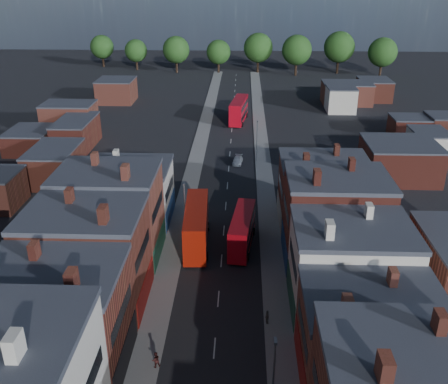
# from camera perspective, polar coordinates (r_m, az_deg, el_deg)

# --- Properties ---
(pavement_west) EXTENTS (3.00, 200.00, 0.12)m
(pavement_west) POSITION_cam_1_polar(r_m,az_deg,el_deg) (87.67, -3.82, 1.34)
(pavement_west) COLOR gray
(pavement_west) RESTS_ON ground
(pavement_east) EXTENTS (3.00, 200.00, 0.12)m
(pavement_east) POSITION_cam_1_polar(r_m,az_deg,el_deg) (87.32, 4.70, 1.21)
(pavement_east) COLOR gray
(pavement_east) RESTS_ON ground
(terrace_west) EXTENTS (12.00, 80.00, 12.25)m
(terrace_west) POSITION_cam_1_polar(r_m,az_deg,el_deg) (44.40, -21.00, -16.83)
(terrace_west) COLOR maroon
(terrace_west) RESTS_ON ground
(terrace_east) EXTENTS (12.00, 80.00, 12.25)m
(terrace_east) POSITION_cam_1_polar(r_m,az_deg,el_deg) (42.87, 18.23, -18.07)
(terrace_east) COLOR maroon
(terrace_east) RESTS_ON ground
(lamp_post_1) EXTENTS (0.25, 0.70, 8.12)m
(lamp_post_1) POSITION_cam_1_polar(r_m,az_deg,el_deg) (42.34, 5.71, -19.96)
(lamp_post_1) COLOR slate
(lamp_post_1) RESTS_ON ground
(lamp_post_2) EXTENTS (0.25, 0.70, 8.12)m
(lamp_post_2) POSITION_cam_1_polar(r_m,az_deg,el_deg) (67.52, -4.50, -1.66)
(lamp_post_2) COLOR slate
(lamp_post_2) RESTS_ON ground
(lamp_post_3) EXTENTS (0.25, 0.70, 8.12)m
(lamp_post_3) POSITION_cam_1_polar(r_m,az_deg,el_deg) (95.00, 3.78, 6.17)
(lamp_post_3) COLOR slate
(lamp_post_3) RESTS_ON ground
(bus_0) EXTENTS (3.62, 12.70, 5.44)m
(bus_0) POSITION_cam_1_polar(r_m,az_deg,el_deg) (66.42, -3.18, -3.80)
(bus_0) COLOR #B51B0A
(bus_0) RESTS_ON ground
(bus_1) EXTENTS (3.67, 10.85, 4.59)m
(bus_1) POSITION_cam_1_polar(r_m,az_deg,el_deg) (66.19, 2.09, -4.33)
(bus_1) COLOR #B10A14
(bus_1) RESTS_ON ground
(bus_2) EXTENTS (4.50, 12.84, 5.43)m
(bus_2) POSITION_cam_1_polar(r_m,az_deg,el_deg) (121.38, 1.70, 9.37)
(bus_2) COLOR #B10715
(bus_2) RESTS_ON ground
(car_2) EXTENTS (2.12, 4.49, 1.24)m
(car_2) POSITION_cam_1_polar(r_m,az_deg,el_deg) (70.80, -3.02, -4.03)
(car_2) COLOR black
(car_2) RESTS_ON ground
(car_3) EXTENTS (2.14, 4.33, 1.21)m
(car_3) POSITION_cam_1_polar(r_m,az_deg,el_deg) (95.14, 1.56, 3.63)
(car_3) COLOR white
(car_3) RESTS_ON ground
(ped_1) EXTENTS (0.91, 0.72, 1.66)m
(ped_1) POSITION_cam_1_polar(r_m,az_deg,el_deg) (49.19, -7.81, -18.47)
(ped_1) COLOR #431C1A
(ped_1) RESTS_ON pavement_west
(ped_3) EXTENTS (0.54, 0.98, 1.60)m
(ped_3) POSITION_cam_1_polar(r_m,az_deg,el_deg) (53.76, 4.96, -14.02)
(ped_3) COLOR #605952
(ped_3) RESTS_ON pavement_east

